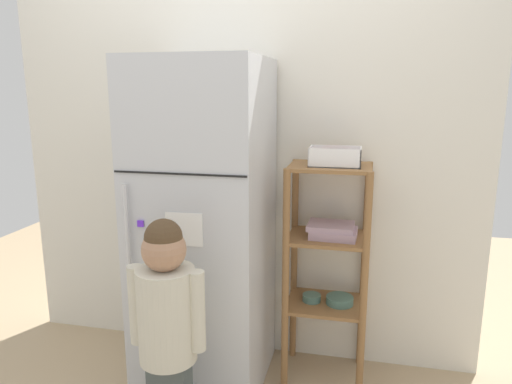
{
  "coord_description": "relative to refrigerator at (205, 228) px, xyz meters",
  "views": [
    {
      "loc": [
        0.65,
        -2.15,
        1.53
      ],
      "look_at": [
        0.16,
        0.02,
        1.04
      ],
      "focal_mm": 32.94,
      "sensor_mm": 36.0,
      "label": 1
    }
  ],
  "objects": [
    {
      "name": "fruit_bin",
      "position": [
        0.63,
        0.12,
        0.36
      ],
      "size": [
        0.25,
        0.16,
        0.09
      ],
      "color": "white",
      "rests_on": "pantry_shelf_unit"
    },
    {
      "name": "refrigerator",
      "position": [
        0.0,
        0.0,
        0.0
      ],
      "size": [
        0.61,
        0.67,
        1.67
      ],
      "color": "silver",
      "rests_on": "ground"
    },
    {
      "name": "child_standing",
      "position": [
        0.01,
        -0.52,
        -0.21
      ],
      "size": [
        0.33,
        0.24,
        1.03
      ],
      "color": "#485151",
      "rests_on": "ground"
    },
    {
      "name": "ground_plane",
      "position": [
        0.1,
        -0.02,
        -0.84
      ],
      "size": [
        6.0,
        6.0,
        0.0
      ],
      "primitive_type": "plane",
      "color": "tan"
    },
    {
      "name": "pantry_shelf_unit",
      "position": [
        0.61,
        0.15,
        -0.14
      ],
      "size": [
        0.42,
        0.34,
        1.16
      ],
      "color": "olive",
      "rests_on": "ground"
    },
    {
      "name": "kitchen_wall_back",
      "position": [
        0.1,
        0.35,
        0.25
      ],
      "size": [
        2.65,
        0.03,
        2.17
      ],
      "primitive_type": "cube",
      "color": "silver",
      "rests_on": "ground"
    }
  ]
}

